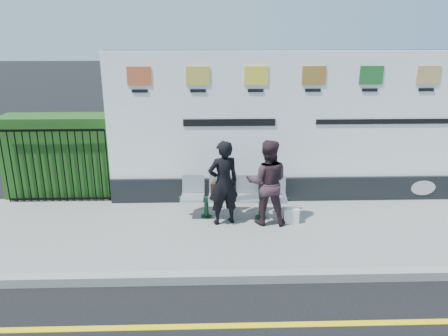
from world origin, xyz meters
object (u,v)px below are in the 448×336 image
(billboard, at_px, (309,138))
(bench, at_px, (234,207))
(woman_left, at_px, (223,183))
(woman_right, at_px, (267,182))

(billboard, distance_m, bench, 2.09)
(woman_left, bearing_deg, billboard, -165.69)
(woman_left, relative_size, woman_right, 0.99)
(billboard, height_order, bench, billboard)
(woman_left, bearing_deg, bench, -148.45)
(bench, xyz_separation_m, woman_left, (-0.20, -0.24, 0.57))
(bench, distance_m, woman_right, 0.86)
(woman_right, bearing_deg, bench, -16.88)
(bench, bearing_deg, woman_right, -19.47)
(billboard, xyz_separation_m, bench, (-1.55, -0.88, -1.09))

